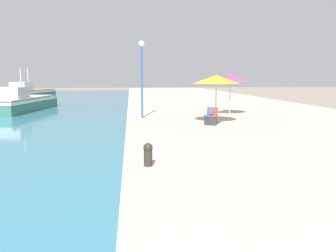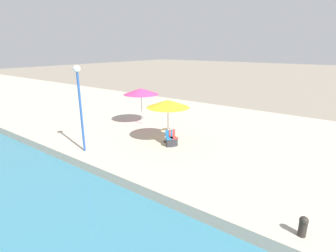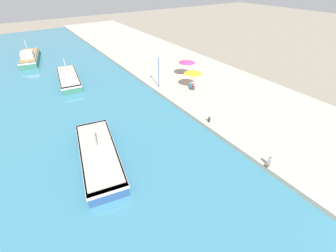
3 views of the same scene
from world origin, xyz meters
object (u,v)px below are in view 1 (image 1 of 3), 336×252
Objects in this scene: lamppost at (142,66)px; fishing_boat_far at (28,94)px; cafe_umbrella_white at (230,78)px; cafe_chair_left at (213,119)px; fishing_boat_mid at (22,102)px; mooring_bollard at (148,154)px; cafe_umbrella_pink at (216,79)px; cafe_table at (216,113)px; cafe_chair_right at (209,119)px.

fishing_boat_far is at bearing 119.53° from lamppost.
cafe_umbrella_white is 5.39m from cafe_chair_left.
fishing_boat_mid is 15.04× the size of mooring_bollard.
cafe_umbrella_pink is at bearing -34.95° from fishing_boat_mid.
lamppost reaches higher than cafe_chair_left.
cafe_umbrella_pink reaches higher than mooring_bollard.
cafe_table is (0.01, 0.07, -1.80)m from cafe_umbrella_pink.
cafe_chair_right is at bearing -44.69° from lamppost.
cafe_chair_left is 0.20× the size of lamppost.
cafe_table is at bearing -117.04° from cafe_umbrella_white.
cafe_chair_left reaches higher than mooring_bollard.
lamppost reaches higher than cafe_umbrella_white.
lamppost reaches higher than cafe_table.
cafe_table is at bearing -45.98° from fishing_boat_far.
cafe_chair_right reaches higher than mooring_bollard.
cafe_umbrella_white is 5.88m from lamppost.
lamppost is (-3.81, 2.76, 2.56)m from cafe_table.
fishing_boat_far is (-3.63, 14.28, 0.07)m from fishing_boat_mid.
fishing_boat_mid is 19.06m from cafe_umbrella_pink.
fishing_boat_far is 4.02× the size of cafe_umbrella_white.
cafe_chair_left is 0.24m from cafe_chair_right.
fishing_boat_mid is 23.11m from mooring_bollard.
cafe_table is 0.18× the size of lamppost.
mooring_bollard is at bearing 107.61° from cafe_chair_right.
cafe_umbrella_white is 2.88× the size of cafe_chair_left.
lamppost is at bearing 143.38° from cafe_umbrella_pink.
cafe_chair_left and cafe_chair_right have the same top height.
cafe_umbrella_pink is 0.56× the size of lamppost.
mooring_bollard is at bearing 86.93° from cafe_chair_left.
lamppost is (10.13, -10.02, 2.83)m from fishing_boat_mid.
cafe_chair_right is at bearing 64.86° from mooring_bollard.
fishing_boat_mid is at bearing -1.93° from cafe_chair_right.
cafe_chair_left is at bearing -44.13° from lamppost.
fishing_boat_far is 11.59× the size of cafe_chair_left.
lamppost reaches higher than cafe_umbrella_pink.
cafe_chair_left is (-2.23, -4.45, -2.08)m from cafe_umbrella_white.
cafe_chair_right is at bearing -135.78° from cafe_umbrella_pink.
cafe_chair_right is (-2.43, -4.32, -2.08)m from cafe_umbrella_white.
fishing_boat_mid is 12.29× the size of cafe_table.
cafe_umbrella_white is (1.95, 3.86, 0.07)m from cafe_umbrella_pink.
fishing_boat_mid is 18.92m from cafe_table.
cafe_table is at bearing -34.77° from fishing_boat_mid.
fishing_boat_far is 30.43m from cafe_umbrella_white.
fishing_boat_far reaches higher than cafe_umbrella_white.
fishing_boat_far is at bearing 129.99° from cafe_umbrella_white.
cafe_table is at bearing -35.85° from lamppost.
cafe_umbrella_white reaches higher than mooring_bollard.
cafe_chair_left is 5.64m from lamppost.
cafe_umbrella_pink is 4.32m from cafe_umbrella_white.
cafe_umbrella_pink is 2.80× the size of cafe_chair_right.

